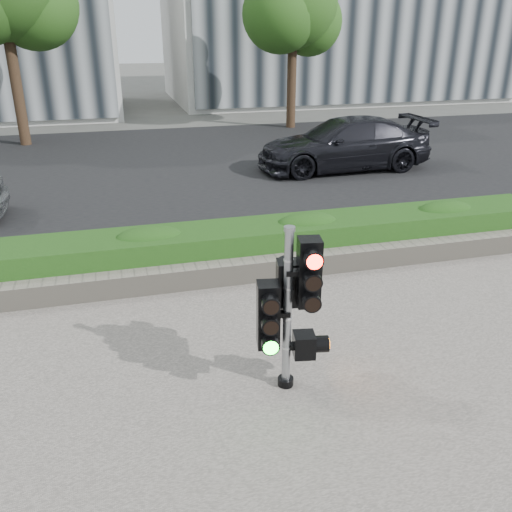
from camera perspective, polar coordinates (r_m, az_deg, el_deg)
ground at (r=7.09m, az=0.79°, el=-9.38°), size 120.00×120.00×0.00m
sidewalk at (r=5.25m, az=8.85°, el=-23.39°), size 16.00×11.00×0.03m
road at (r=16.29m, az=-8.89°, el=9.29°), size 60.00×13.00×0.02m
curb at (r=9.80m, az=-4.20°, el=0.52°), size 60.00×0.25×0.12m
stone_wall at (r=8.62m, az=-2.62°, el=-1.69°), size 12.00×0.32×0.34m
hedge at (r=9.13m, az=-3.53°, el=0.93°), size 12.00×1.00×0.68m
tree_right at (r=22.48m, az=3.87°, el=24.70°), size 4.10×3.58×6.53m
traffic_signal at (r=5.82m, az=3.56°, el=-4.75°), size 0.69×0.54×1.92m
car_dark at (r=15.83m, az=9.21°, el=11.57°), size 4.95×2.06×1.43m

